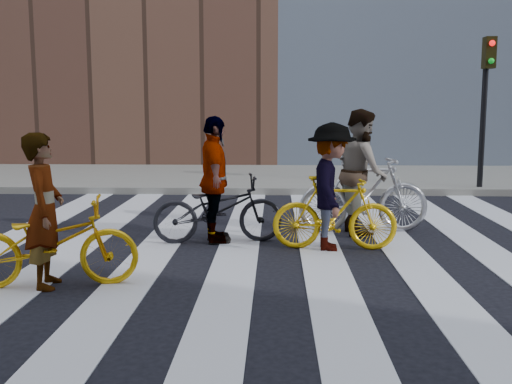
{
  "coord_description": "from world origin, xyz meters",
  "views": [
    {
      "loc": [
        -0.05,
        -7.69,
        1.93
      ],
      "look_at": [
        -0.32,
        0.3,
        0.76
      ],
      "focal_mm": 42.0,
      "sensor_mm": 36.0,
      "label": 1
    }
  ],
  "objects_px": {
    "bike_silver_mid": "(364,194)",
    "rider_mid": "(361,172)",
    "rider_rear": "(215,180)",
    "bike_yellow_right": "(335,213)",
    "bike_yellow_left": "(51,243)",
    "rider_right": "(331,187)",
    "rider_left": "(44,211)",
    "traffic_signal": "(486,88)",
    "bike_dark_rear": "(218,209)"
  },
  "relations": [
    {
      "from": "bike_yellow_left",
      "to": "rider_left",
      "type": "xyz_separation_m",
      "value": [
        -0.05,
        0.0,
        0.34
      ]
    },
    {
      "from": "bike_yellow_right",
      "to": "rider_left",
      "type": "xyz_separation_m",
      "value": [
        -3.22,
        -1.75,
        0.33
      ]
    },
    {
      "from": "bike_yellow_left",
      "to": "bike_yellow_right",
      "type": "xyz_separation_m",
      "value": [
        3.17,
        1.75,
        0.02
      ]
    },
    {
      "from": "rider_left",
      "to": "bike_silver_mid",
      "type": "bearing_deg",
      "value": -63.39
    },
    {
      "from": "bike_yellow_right",
      "to": "rider_rear",
      "type": "xyz_separation_m",
      "value": [
        -1.64,
        0.37,
        0.39
      ]
    },
    {
      "from": "bike_yellow_left",
      "to": "rider_left",
      "type": "height_order",
      "value": "rider_left"
    },
    {
      "from": "rider_left",
      "to": "rider_right",
      "type": "xyz_separation_m",
      "value": [
        3.17,
        1.75,
        0.03
      ]
    },
    {
      "from": "bike_yellow_left",
      "to": "bike_yellow_right",
      "type": "distance_m",
      "value": 3.62
    },
    {
      "from": "bike_yellow_left",
      "to": "rider_rear",
      "type": "relative_size",
      "value": 1.02
    },
    {
      "from": "rider_left",
      "to": "traffic_signal",
      "type": "bearing_deg",
      "value": -55.43
    },
    {
      "from": "traffic_signal",
      "to": "bike_yellow_right",
      "type": "bearing_deg",
      "value": -125.45
    },
    {
      "from": "traffic_signal",
      "to": "rider_mid",
      "type": "xyz_separation_m",
      "value": [
        -3.17,
        -4.05,
        -1.35
      ]
    },
    {
      "from": "bike_yellow_right",
      "to": "bike_yellow_left",
      "type": "bearing_deg",
      "value": 121.9
    },
    {
      "from": "bike_yellow_left",
      "to": "rider_rear",
      "type": "distance_m",
      "value": 2.64
    },
    {
      "from": "rider_left",
      "to": "rider_mid",
      "type": "bearing_deg",
      "value": -63.02
    },
    {
      "from": "bike_yellow_right",
      "to": "rider_mid",
      "type": "bearing_deg",
      "value": -21.45
    },
    {
      "from": "rider_mid",
      "to": "rider_rear",
      "type": "distance_m",
      "value": 2.26
    },
    {
      "from": "rider_right",
      "to": "rider_rear",
      "type": "relative_size",
      "value": 0.96
    },
    {
      "from": "bike_yellow_right",
      "to": "rider_right",
      "type": "relative_size",
      "value": 0.97
    },
    {
      "from": "traffic_signal",
      "to": "rider_rear",
      "type": "height_order",
      "value": "traffic_signal"
    },
    {
      "from": "rider_left",
      "to": "rider_right",
      "type": "height_order",
      "value": "rider_right"
    },
    {
      "from": "bike_yellow_left",
      "to": "bike_silver_mid",
      "type": "distance_m",
      "value": 4.68
    },
    {
      "from": "bike_silver_mid",
      "to": "traffic_signal",
      "type": "bearing_deg",
      "value": -43.0
    },
    {
      "from": "bike_yellow_left",
      "to": "bike_silver_mid",
      "type": "bearing_deg",
      "value": -63.02
    },
    {
      "from": "bike_dark_rear",
      "to": "rider_right",
      "type": "bearing_deg",
      "value": -113.38
    },
    {
      "from": "bike_dark_rear",
      "to": "rider_left",
      "type": "relative_size",
      "value": 1.1
    },
    {
      "from": "traffic_signal",
      "to": "bike_dark_rear",
      "type": "bearing_deg",
      "value": -137.68
    },
    {
      "from": "bike_yellow_left",
      "to": "rider_rear",
      "type": "xyz_separation_m",
      "value": [
        1.53,
        2.12,
        0.41
      ]
    },
    {
      "from": "rider_mid",
      "to": "rider_rear",
      "type": "height_order",
      "value": "rider_mid"
    },
    {
      "from": "bike_yellow_left",
      "to": "rider_mid",
      "type": "xyz_separation_m",
      "value": [
        3.66,
        2.85,
        0.46
      ]
    },
    {
      "from": "rider_mid",
      "to": "rider_rear",
      "type": "bearing_deg",
      "value": 103.47
    },
    {
      "from": "traffic_signal",
      "to": "rider_rear",
      "type": "bearing_deg",
      "value": -137.95
    },
    {
      "from": "bike_yellow_left",
      "to": "bike_dark_rear",
      "type": "distance_m",
      "value": 2.64
    },
    {
      "from": "bike_dark_rear",
      "to": "rider_rear",
      "type": "bearing_deg",
      "value": 79.99
    },
    {
      "from": "bike_yellow_left",
      "to": "bike_silver_mid",
      "type": "height_order",
      "value": "bike_silver_mid"
    },
    {
      "from": "bike_yellow_right",
      "to": "bike_dark_rear",
      "type": "xyz_separation_m",
      "value": [
        -1.59,
        0.37,
        -0.02
      ]
    },
    {
      "from": "rider_left",
      "to": "bike_yellow_right",
      "type": "bearing_deg",
      "value": -71.93
    },
    {
      "from": "rider_right",
      "to": "rider_rear",
      "type": "distance_m",
      "value": 1.63
    },
    {
      "from": "bike_silver_mid",
      "to": "rider_right",
      "type": "height_order",
      "value": "rider_right"
    },
    {
      "from": "rider_rear",
      "to": "bike_yellow_left",
      "type": "bearing_deg",
      "value": 134.17
    },
    {
      "from": "bike_yellow_left",
      "to": "traffic_signal",
      "type": "bearing_deg",
      "value": -55.22
    },
    {
      "from": "traffic_signal",
      "to": "bike_yellow_right",
      "type": "height_order",
      "value": "traffic_signal"
    },
    {
      "from": "rider_left",
      "to": "rider_rear",
      "type": "xyz_separation_m",
      "value": [
        1.58,
        2.12,
        0.07
      ]
    },
    {
      "from": "bike_silver_mid",
      "to": "rider_mid",
      "type": "distance_m",
      "value": 0.35
    },
    {
      "from": "bike_dark_rear",
      "to": "rider_left",
      "type": "xyz_separation_m",
      "value": [
        -1.63,
        -2.12,
        0.34
      ]
    },
    {
      "from": "bike_silver_mid",
      "to": "rider_mid",
      "type": "height_order",
      "value": "rider_mid"
    },
    {
      "from": "bike_silver_mid",
      "to": "bike_dark_rear",
      "type": "xyz_separation_m",
      "value": [
        -2.13,
        -0.73,
        -0.11
      ]
    },
    {
      "from": "bike_dark_rear",
      "to": "rider_left",
      "type": "height_order",
      "value": "rider_left"
    },
    {
      "from": "bike_yellow_right",
      "to": "rider_rear",
      "type": "relative_size",
      "value": 0.93
    },
    {
      "from": "traffic_signal",
      "to": "rider_left",
      "type": "distance_m",
      "value": 9.85
    }
  ]
}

